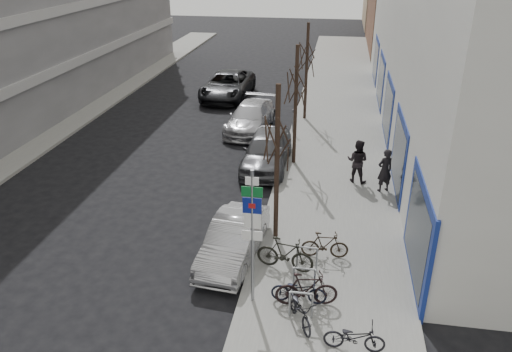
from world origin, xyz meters
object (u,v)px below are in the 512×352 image
(bike_far_curb, at_px, (355,335))
(pedestrian_far, at_px, (357,161))
(meter_front, at_px, (261,223))
(parked_car_front, at_px, (233,240))
(highway_sign_pole, at_px, (252,230))
(meter_back, at_px, (293,119))
(bike_far_inner, at_px, (325,245))
(pedestrian_near, at_px, (385,170))
(parked_car_mid, at_px, (267,150))
(tree_near, at_px, (278,128))
(parked_car_back, at_px, (250,117))
(bike_near_right, at_px, (307,289))
(lane_car, at_px, (228,85))
(meter_mid, at_px, (280,159))
(tree_far, at_px, (307,49))
(bike_mid_curb, at_px, (299,288))
(bike_rack, at_px, (304,277))
(bike_near_left, at_px, (300,307))
(tree_mid, at_px, (297,78))
(bike_mid_inner, at_px, (285,254))

(bike_far_curb, distance_m, pedestrian_far, 9.88)
(meter_front, height_order, parked_car_front, meter_front)
(highway_sign_pole, distance_m, meter_back, 14.10)
(bike_far_inner, relative_size, pedestrian_near, 0.84)
(parked_car_mid, bearing_deg, tree_near, -78.26)
(meter_front, xyz_separation_m, parked_car_back, (-2.35, 11.36, -0.18))
(meter_back, relative_size, bike_near_right, 0.72)
(highway_sign_pole, xyz_separation_m, lane_car, (-5.19, 20.41, -1.62))
(tree_near, xyz_separation_m, parked_car_front, (-1.20, -1.34, -3.42))
(bike_far_curb, xyz_separation_m, parked_car_front, (-3.80, 3.63, 0.07))
(bike_far_inner, bearing_deg, meter_back, 7.13)
(meter_mid, bearing_deg, bike_far_curb, -72.99)
(meter_front, relative_size, lane_car, 0.21)
(tree_far, height_order, bike_mid_curb, tree_far)
(tree_far, distance_m, bike_mid_curb, 16.79)
(bike_rack, bearing_deg, highway_sign_pole, -156.41)
(bike_near_right, bearing_deg, pedestrian_near, -28.27)
(meter_front, bearing_deg, tree_near, 48.01)
(meter_mid, distance_m, bike_near_right, 8.64)
(meter_front, xyz_separation_m, bike_near_left, (1.63, -3.70, -0.28))
(meter_front, height_order, bike_far_curb, meter_front)
(tree_mid, xyz_separation_m, bike_far_inner, (1.71, -7.53, -3.49))
(meter_mid, height_order, bike_far_curb, meter_mid)
(bike_mid_curb, height_order, pedestrian_near, pedestrian_near)
(tree_mid, height_order, meter_back, tree_mid)
(highway_sign_pole, bearing_deg, meter_back, 91.02)
(highway_sign_pole, distance_m, bike_far_inner, 3.64)
(tree_mid, height_order, bike_far_inner, tree_mid)
(bike_far_inner, height_order, pedestrian_far, pedestrian_far)
(bike_rack, relative_size, bike_far_curb, 1.49)
(bike_mid_inner, height_order, pedestrian_near, pedestrian_near)
(parked_car_mid, bearing_deg, bike_far_inner, -67.12)
(tree_mid, relative_size, tree_far, 1.00)
(bike_far_curb, bearing_deg, bike_mid_curb, 43.83)
(bike_mid_curb, relative_size, pedestrian_near, 0.86)
(bike_mid_curb, bearing_deg, tree_far, 2.90)
(meter_mid, height_order, parked_car_mid, parked_car_mid)
(bike_near_left, height_order, lane_car, lane_car)
(tree_mid, relative_size, pedestrian_near, 3.02)
(bike_far_inner, height_order, parked_car_back, parked_car_back)
(bike_mid_inner, xyz_separation_m, parked_car_mid, (-1.73, 7.95, 0.12))
(bike_rack, bearing_deg, tree_mid, 97.28)
(bike_near_left, bearing_deg, tree_near, 79.32)
(meter_mid, xyz_separation_m, bike_mid_curb, (1.54, -8.39, -0.29))
(tree_mid, bearing_deg, tree_far, 90.00)
(bike_rack, height_order, tree_near, tree_near)
(parked_car_front, bearing_deg, highway_sign_pole, -59.97)
(meter_back, distance_m, bike_near_right, 14.07)
(tree_mid, bearing_deg, pedestrian_far, -29.80)
(parked_car_back, relative_size, pedestrian_near, 2.80)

